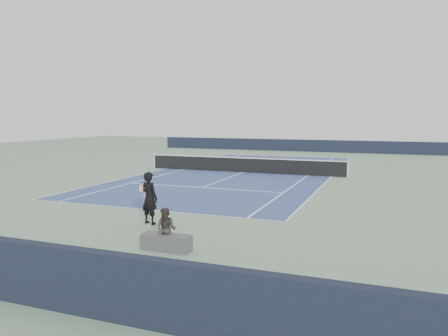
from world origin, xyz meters
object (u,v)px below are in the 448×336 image
(tennis_net, at_px, (243,165))
(tennis_player, at_px, (149,198))
(tennis_ball, at_px, (149,226))
(spectator_bench, at_px, (166,236))

(tennis_net, height_order, tennis_player, tennis_player)
(tennis_ball, relative_size, spectator_bench, 0.05)
(tennis_net, bearing_deg, tennis_ball, -83.86)
(tennis_net, bearing_deg, spectator_bench, -78.59)
(tennis_player, height_order, spectator_bench, tennis_player)
(tennis_player, distance_m, spectator_bench, 3.07)
(tennis_player, bearing_deg, tennis_ball, -63.94)
(spectator_bench, bearing_deg, tennis_ball, 130.74)
(tennis_ball, bearing_deg, spectator_bench, -49.26)
(tennis_ball, distance_m, spectator_bench, 2.67)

